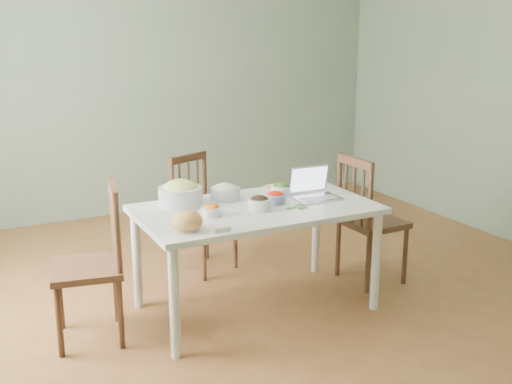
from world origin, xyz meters
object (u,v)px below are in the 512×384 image
dining_table (256,258)px  chair_right (373,219)px  bread_boule (187,221)px  laptop (318,184)px  chair_far (205,214)px  bowl_squash (180,193)px  chair_left (86,265)px

dining_table → chair_right: size_ratio=1.60×
bread_boule → laptop: laptop is taller
chair_far → chair_right: (1.05, -0.77, 0.03)m
bread_boule → bowl_squash: (0.15, 0.52, 0.02)m
bowl_squash → chair_right: bearing=-8.0°
dining_table → bread_boule: (-0.59, -0.26, 0.43)m
dining_table → chair_left: size_ratio=1.59×
chair_left → chair_right: 2.13m
chair_left → bread_boule: 0.70m
bowl_squash → dining_table: bearing=-30.0°
chair_left → bread_boule: (0.53, -0.35, 0.30)m
chair_left → chair_right: size_ratio=1.01×
dining_table → chair_left: bearing=175.8°
chair_left → bowl_squash: 0.77m
chair_left → chair_right: (2.13, -0.04, -0.00)m
dining_table → chair_right: chair_right is taller
dining_table → chair_left: 1.13m
chair_far → bread_boule: chair_far is taller
chair_left → dining_table: bearing=96.1°
bread_boule → laptop: (1.05, 0.23, 0.05)m
dining_table → laptop: laptop is taller
chair_far → bowl_squash: (-0.40, -0.56, 0.36)m
chair_far → bread_boule: size_ratio=4.94×
chair_left → chair_right: bearing=99.4°
bowl_squash → laptop: laptop is taller
chair_right → bread_boule: chair_right is taller
dining_table → laptop: size_ratio=5.10×
chair_far → chair_left: 1.31m
bread_boule → chair_right: bearing=11.0°
chair_right → bowl_squash: size_ratio=3.33×
bread_boule → chair_left: bearing=146.9°
bread_boule → chair_far: bearing=63.2°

